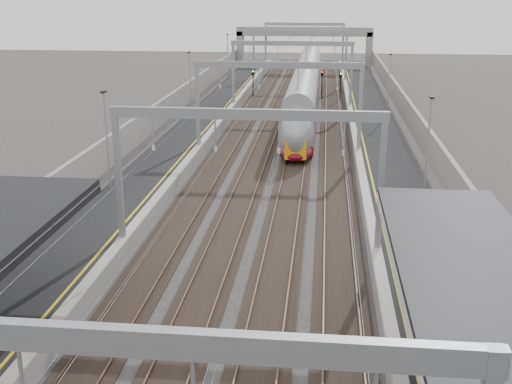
# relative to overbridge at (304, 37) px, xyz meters

# --- Properties ---
(platform_left) EXTENTS (4.00, 120.00, 1.00)m
(platform_left) POSITION_rel_overbridge_xyz_m (-8.00, -55.00, -4.81)
(platform_left) COLOR black
(platform_left) RESTS_ON ground
(platform_right) EXTENTS (4.00, 120.00, 1.00)m
(platform_right) POSITION_rel_overbridge_xyz_m (8.00, -55.00, -4.81)
(platform_right) COLOR black
(platform_right) RESTS_ON ground
(tracks) EXTENTS (11.40, 140.00, 0.20)m
(tracks) POSITION_rel_overbridge_xyz_m (0.00, -55.00, -5.26)
(tracks) COLOR black
(tracks) RESTS_ON ground
(overhead_line) EXTENTS (13.00, 140.00, 6.60)m
(overhead_line) POSITION_rel_overbridge_xyz_m (0.00, -48.38, 0.83)
(overhead_line) COLOR gray
(overhead_line) RESTS_ON platform_left
(overbridge) EXTENTS (22.00, 2.20, 6.90)m
(overbridge) POSITION_rel_overbridge_xyz_m (0.00, 0.00, 0.00)
(overbridge) COLOR gray
(overbridge) RESTS_ON ground
(wall_left) EXTENTS (0.30, 120.00, 3.20)m
(wall_left) POSITION_rel_overbridge_xyz_m (-11.20, -55.00, -3.71)
(wall_left) COLOR gray
(wall_left) RESTS_ON ground
(wall_right) EXTENTS (0.30, 120.00, 3.20)m
(wall_right) POSITION_rel_overbridge_xyz_m (11.20, -55.00, -3.71)
(wall_right) COLOR gray
(wall_right) RESTS_ON ground
(train) EXTENTS (2.62, 47.82, 4.15)m
(train) POSITION_rel_overbridge_xyz_m (1.50, -37.94, -3.27)
(train) COLOR maroon
(train) RESTS_ON ground
(signal_green) EXTENTS (0.32, 0.32, 3.48)m
(signal_green) POSITION_rel_overbridge_xyz_m (-5.20, -28.68, -2.89)
(signal_green) COLOR black
(signal_green) RESTS_ON ground
(signal_red_near) EXTENTS (0.32, 0.32, 3.48)m
(signal_red_near) POSITION_rel_overbridge_xyz_m (3.20, -28.39, -2.89)
(signal_red_near) COLOR black
(signal_red_near) RESTS_ON ground
(signal_red_far) EXTENTS (0.32, 0.32, 3.48)m
(signal_red_far) POSITION_rel_overbridge_xyz_m (5.40, -29.80, -2.89)
(signal_red_far) COLOR black
(signal_red_far) RESTS_ON ground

